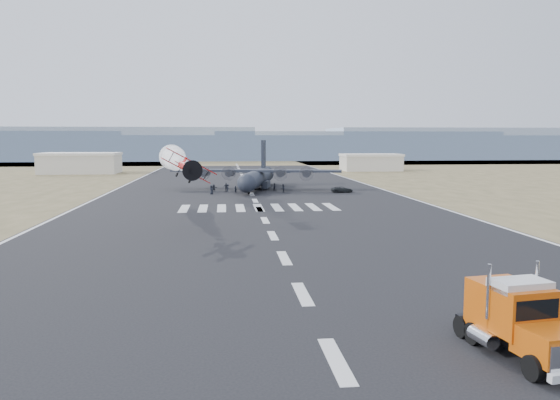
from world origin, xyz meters
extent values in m
plane|color=black|center=(0.00, 0.00, 0.00)|extent=(500.00, 500.00, 0.00)
cube|color=brown|center=(0.00, 230.00, 0.00)|extent=(500.00, 80.00, 0.00)
cube|color=#8392A6|center=(-65.00, 260.00, 8.50)|extent=(150.00, 50.00, 17.00)
cube|color=#8392A6|center=(0.00, 260.00, 6.50)|extent=(150.00, 50.00, 13.00)
cube|color=#8392A6|center=(65.00, 260.00, 7.50)|extent=(150.00, 50.00, 15.00)
cube|color=#8392A6|center=(130.00, 260.00, 8.50)|extent=(150.00, 50.00, 17.00)
cube|color=#B5AFA1|center=(-52.00, 145.00, 3.00)|extent=(24.00, 14.00, 6.00)
cube|color=silver|center=(-52.00, 145.00, 6.30)|extent=(24.50, 14.50, 0.80)
cube|color=#B5AFA1|center=(46.00, 150.00, 2.60)|extent=(20.00, 12.00, 5.20)
cube|color=silver|center=(46.00, 150.00, 5.50)|extent=(20.50, 12.50, 0.80)
cube|color=black|center=(9.30, -11.29, 0.61)|extent=(2.32, 7.66, 0.28)
cube|color=#CA730B|center=(9.79, -14.59, 1.50)|extent=(2.92, 3.01, 1.44)
cube|color=#CA730B|center=(9.50, -12.61, 2.45)|extent=(3.04, 2.39, 2.45)
cube|color=black|center=(9.64, -13.54, 2.83)|extent=(2.44, 0.49, 1.00)
cube|color=silver|center=(9.45, -12.28, 3.72)|extent=(3.01, 2.17, 0.56)
cube|color=#CA730B|center=(9.21, -10.63, 2.11)|extent=(3.07, 2.61, 2.89)
cylinder|color=black|center=(8.59, -15.22, 0.61)|extent=(0.62, 1.27, 1.22)
cylinder|color=black|center=(7.91, -10.60, 0.61)|extent=(0.62, 1.27, 1.22)
cylinder|color=black|center=(10.44, -10.22, 0.61)|extent=(0.62, 1.27, 1.22)
cylinder|color=black|center=(7.75, -9.50, 0.61)|extent=(0.62, 1.27, 1.22)
cylinder|color=black|center=(10.28, -9.12, 0.61)|extent=(0.62, 1.27, 1.22)
cylinder|color=red|center=(-10.08, 29.33, 7.69)|extent=(1.82, 5.60, 0.99)
sphere|color=black|center=(-10.11, 29.55, 8.07)|extent=(0.77, 0.77, 0.77)
cylinder|color=black|center=(-9.68, 26.71, 7.69)|extent=(1.19, 0.82, 1.10)
cylinder|color=black|center=(-9.62, 26.33, 7.69)|extent=(2.40, 0.40, 2.43)
cube|color=red|center=(-10.01, 28.89, 7.30)|extent=(5.96, 1.98, 3.26)
cube|color=red|center=(-9.96, 28.57, 8.63)|extent=(6.15, 2.01, 3.37)
cube|color=red|center=(-10.47, 31.84, 8.24)|extent=(0.26, 1.00, 1.10)
cube|color=red|center=(-10.47, 31.84, 7.69)|extent=(2.30, 1.10, 0.09)
cylinder|color=black|center=(-10.82, 28.32, 6.36)|extent=(0.20, 0.50, 0.49)
cylinder|color=black|center=(-9.07, 28.59, 6.36)|extent=(0.20, 0.50, 0.49)
sphere|color=white|center=(-10.50, 32.05, 7.69)|extent=(0.77, 0.77, 0.77)
sphere|color=white|center=(-10.90, 34.67, 7.72)|extent=(1.13, 1.13, 1.13)
sphere|color=white|center=(-11.31, 37.29, 7.75)|extent=(1.48, 1.48, 1.48)
sphere|color=white|center=(-11.71, 39.90, 7.79)|extent=(1.83, 1.83, 1.83)
sphere|color=white|center=(-12.11, 42.52, 7.82)|extent=(2.18, 2.18, 2.18)
sphere|color=white|center=(-12.52, 45.14, 7.85)|extent=(2.54, 2.54, 2.54)
sphere|color=white|center=(-12.92, 47.75, 7.89)|extent=(2.89, 2.89, 2.89)
sphere|color=white|center=(-13.33, 50.37, 7.92)|extent=(3.24, 3.24, 3.24)
sphere|color=white|center=(-13.73, 52.98, 7.95)|extent=(3.60, 3.60, 3.60)
sphere|color=white|center=(-14.13, 55.60, 7.99)|extent=(3.95, 3.95, 3.95)
sphere|color=white|center=(-14.54, 58.22, 8.02)|extent=(4.30, 4.30, 4.30)
cylinder|color=#1E242E|center=(1.61, 82.34, 2.44)|extent=(9.19, 26.45, 3.75)
sphere|color=#1E242E|center=(-1.15, 69.51, 2.44)|extent=(3.75, 3.75, 3.75)
cone|color=#1E242E|center=(4.37, 95.17, 2.44)|extent=(4.85, 6.29, 3.75)
cube|color=#1E242E|center=(1.41, 81.43, 4.22)|extent=(37.49, 11.75, 0.47)
cylinder|color=#1E242E|center=(-9.68, 83.34, 3.75)|extent=(2.40, 3.84, 1.69)
cylinder|color=#3F3F44|center=(-10.08, 81.50, 3.75)|extent=(3.13, 0.72, 3.19)
cylinder|color=#1E242E|center=(-4.19, 82.15, 3.75)|extent=(2.40, 3.84, 1.69)
cylinder|color=#3F3F44|center=(-4.58, 80.32, 3.75)|extent=(3.13, 0.72, 3.19)
cylinder|color=#1E242E|center=(6.81, 79.78, 3.75)|extent=(2.40, 3.84, 1.69)
cylinder|color=#3F3F44|center=(6.42, 77.95, 3.75)|extent=(3.13, 0.72, 3.19)
cylinder|color=#1E242E|center=(12.31, 78.60, 3.75)|extent=(2.40, 3.84, 1.69)
cylinder|color=#3F3F44|center=(11.92, 76.77, 3.75)|extent=(3.13, 0.72, 3.19)
cube|color=#1E242E|center=(3.98, 93.34, 7.13)|extent=(1.44, 4.24, 7.50)
cube|color=#1E242E|center=(4.08, 93.80, 3.19)|extent=(13.42, 5.51, 0.33)
cube|color=#1E242E|center=(-0.21, 83.69, 1.03)|extent=(2.28, 5.74, 1.50)
cylinder|color=black|center=(-0.21, 83.69, 0.52)|extent=(0.68, 1.11, 1.03)
cube|color=#1E242E|center=(3.82, 82.83, 1.03)|extent=(2.28, 5.74, 1.50)
cylinder|color=black|center=(3.82, 82.83, 0.52)|extent=(0.68, 1.11, 1.03)
cylinder|color=black|center=(-0.56, 72.26, 0.42)|extent=(0.54, 0.90, 0.84)
imported|color=black|center=(18.98, 73.46, 0.62)|extent=(4.54, 2.18, 1.25)
imported|color=black|center=(2.57, 78.62, 0.80)|extent=(0.76, 0.75, 1.60)
imported|color=black|center=(5.34, 78.64, 0.82)|extent=(0.93, 0.85, 1.63)
imported|color=black|center=(-4.80, 77.57, 0.79)|extent=(0.83, 1.13, 1.58)
imported|color=black|center=(-5.18, 77.87, 0.91)|extent=(1.14, 0.70, 1.83)
imported|color=black|center=(-8.11, 72.59, 0.91)|extent=(1.01, 1.03, 1.83)
imported|color=black|center=(-7.74, 77.96, 0.79)|extent=(1.48, 0.54, 1.57)
imported|color=black|center=(-3.24, 74.01, 0.79)|extent=(0.74, 0.71, 1.57)
imported|color=black|center=(6.72, 74.94, 0.87)|extent=(0.66, 0.92, 1.75)
camera|label=1|loc=(-5.55, -38.07, 11.16)|focal=35.00mm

